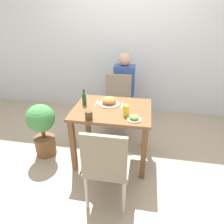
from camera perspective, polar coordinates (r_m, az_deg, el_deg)
The scene contains 14 objects.
ground_plane at distance 2.79m, azimuth -0.00°, elevation -12.48°, with size 16.00×16.00×0.00m, color tan.
wall_back at distance 3.69m, azimuth 4.35°, elevation 19.70°, with size 8.00×0.05×2.60m.
dining_table at distance 2.45m, azimuth -0.00°, elevation -1.55°, with size 0.93×0.72×0.73m.
chair_near at distance 1.91m, azimuth -1.56°, elevation -14.58°, with size 0.42×0.42×0.90m.
chair_far at distance 3.11m, azimuth 1.50°, elevation 3.16°, with size 0.42×0.42×0.90m.
food_plate at distance 2.48m, azimuth -0.83°, elevation 3.13°, with size 0.27×0.27×0.09m.
side_plate at distance 2.14m, azimuth 6.31°, elevation -1.71°, with size 0.15×0.15×0.06m.
drink_cup at distance 2.16m, azimuth -6.65°, elevation -0.89°, with size 0.08×0.08×0.09m.
juice_glass at distance 2.21m, azimuth 4.05°, elevation 0.50°, with size 0.07×0.07×0.13m.
sauce_bottle at distance 2.48m, azimuth -7.94°, elevation 3.77°, with size 0.05×0.05×0.20m.
fork_utensil at distance 2.53m, azimuth -4.46°, elevation 2.58°, with size 0.02×0.19×0.00m.
spoon_utensil at distance 2.47m, azimuth 2.89°, elevation 2.04°, with size 0.01×0.19×0.00m.
potted_plant_left at distance 2.75m, azimuth -19.37°, elevation -3.89°, with size 0.36×0.36×0.74m.
person_figure at distance 3.45m, azimuth 3.48°, elevation 6.85°, with size 0.34×0.22×1.17m.
Camera 1 is at (0.37, -2.11, 1.79)m, focal length 32.00 mm.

